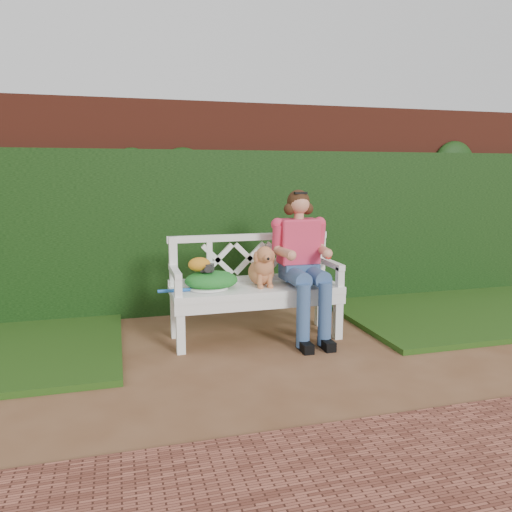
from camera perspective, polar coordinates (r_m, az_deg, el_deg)
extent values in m
plane|color=brown|center=(3.95, 1.63, -12.39)|extent=(60.00, 60.00, 0.00)
cube|color=#5C2316|center=(5.52, -4.19, 5.62)|extent=(10.00, 0.30, 2.20)
cube|color=#1E4114|center=(5.33, -3.68, 2.78)|extent=(10.00, 0.18, 1.70)
cube|color=#203F12|center=(5.80, 22.20, -5.67)|extent=(2.60, 2.00, 0.05)
cube|color=#5B2C20|center=(2.63, 13.03, -24.41)|extent=(4.00, 1.20, 0.03)
cube|color=#262626|center=(4.27, -5.58, -1.35)|extent=(0.12, 0.11, 0.07)
ellipsoid|color=#C67B1A|center=(4.28, -6.49, -0.96)|extent=(0.22, 0.18, 0.12)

